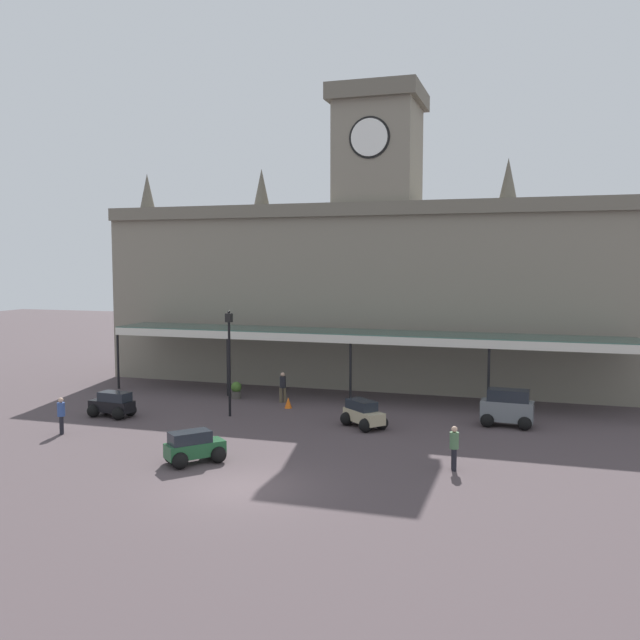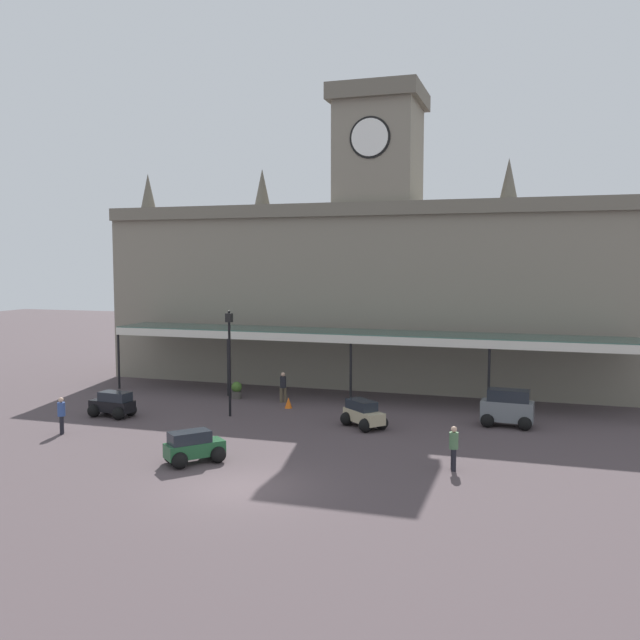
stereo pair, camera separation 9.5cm
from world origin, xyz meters
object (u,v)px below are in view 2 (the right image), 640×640
at_px(pedestrian_crossing_forecourt, 283,386).
at_px(planter_near_kerb, 237,390).
at_px(car_beige_estate, 363,415).
at_px(pedestrian_beside_cars, 61,414).
at_px(traffic_cone, 288,403).
at_px(car_grey_van, 507,410).
at_px(car_black_estate, 113,406).
at_px(victorian_lamppost, 229,351).
at_px(car_green_estate, 194,449).
at_px(pedestrian_near_entrance, 454,446).

height_order(pedestrian_crossing_forecourt, planter_near_kerb, pedestrian_crossing_forecourt).
height_order(car_beige_estate, planter_near_kerb, car_beige_estate).
distance_m(car_beige_estate, pedestrian_beside_cars, 13.78).
relative_size(pedestrian_beside_cars, traffic_cone, 2.88).
bearing_deg(traffic_cone, car_grey_van, -3.50).
xyz_separation_m(car_beige_estate, traffic_cone, (-4.82, 2.88, -0.27)).
bearing_deg(planter_near_kerb, car_black_estate, -123.63).
bearing_deg(pedestrian_beside_cars, victorian_lamppost, 44.00).
bearing_deg(pedestrian_crossing_forecourt, traffic_cone, -58.61).
bearing_deg(traffic_cone, pedestrian_crossing_forecourt, 121.39).
bearing_deg(car_black_estate, car_beige_estate, 7.57).
xyz_separation_m(car_green_estate, pedestrian_near_entrance, (9.69, 2.12, 0.34)).
relative_size(pedestrian_beside_cars, victorian_lamppost, 0.31).
relative_size(car_black_estate, car_beige_estate, 0.97).
bearing_deg(pedestrian_beside_cars, car_grey_van, 21.39).
relative_size(car_beige_estate, planter_near_kerb, 2.50).
bearing_deg(car_green_estate, car_black_estate, 142.65).
relative_size(car_grey_van, car_black_estate, 1.05).
height_order(car_grey_van, car_black_estate, car_grey_van).
xyz_separation_m(car_black_estate, car_beige_estate, (12.54, 1.67, 0.00)).
bearing_deg(car_grey_van, car_green_estate, -139.42).
bearing_deg(car_grey_van, pedestrian_beside_cars, -158.61).
bearing_deg(car_beige_estate, car_grey_van, 18.78).
distance_m(pedestrian_beside_cars, traffic_cone, 11.40).
distance_m(car_grey_van, pedestrian_beside_cars, 20.57).
xyz_separation_m(car_grey_van, pedestrian_near_entrance, (-1.64, -7.58, 0.10)).
bearing_deg(pedestrian_beside_cars, planter_near_kerb, 66.59).
distance_m(car_green_estate, planter_near_kerb, 12.44).
bearing_deg(car_grey_van, planter_near_kerb, 171.65).
bearing_deg(traffic_cone, car_beige_estate, -30.88).
xyz_separation_m(pedestrian_beside_cars, traffic_cone, (7.90, 8.19, -0.62)).
xyz_separation_m(car_green_estate, planter_near_kerb, (-3.63, 11.90, -0.07)).
distance_m(car_grey_van, pedestrian_crossing_forecourt, 12.23).
xyz_separation_m(pedestrian_near_entrance, victorian_lamppost, (-11.78, 5.62, 2.38)).
bearing_deg(victorian_lamppost, car_black_estate, -161.19).
distance_m(car_grey_van, traffic_cone, 11.29).
height_order(car_grey_van, victorian_lamppost, victorian_lamppost).
relative_size(pedestrian_crossing_forecourt, pedestrian_beside_cars, 1.00).
xyz_separation_m(car_grey_van, victorian_lamppost, (-13.42, -1.96, 2.48)).
distance_m(car_green_estate, pedestrian_near_entrance, 9.93).
distance_m(car_green_estate, pedestrian_beside_cars, 8.14).
xyz_separation_m(car_black_estate, planter_near_kerb, (4.03, 6.05, -0.07)).
bearing_deg(planter_near_kerb, car_beige_estate, -27.26).
height_order(pedestrian_beside_cars, planter_near_kerb, pedestrian_beside_cars).
bearing_deg(traffic_cone, car_green_estate, -90.36).
bearing_deg(planter_near_kerb, victorian_lamppost, -69.68).
relative_size(car_black_estate, victorian_lamppost, 0.44).
xyz_separation_m(car_grey_van, car_beige_estate, (-6.44, -2.19, -0.24)).
height_order(car_beige_estate, traffic_cone, car_beige_estate).
xyz_separation_m(car_grey_van, pedestrian_crossing_forecourt, (-12.06, 2.00, 0.10)).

